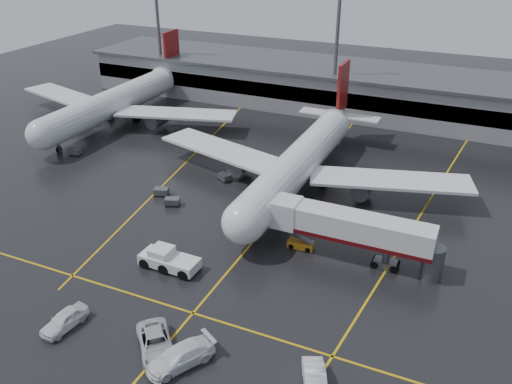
% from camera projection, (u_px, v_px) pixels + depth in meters
% --- Properties ---
extents(ground, '(220.00, 220.00, 0.00)m').
position_uv_depth(ground, '(276.00, 215.00, 72.01)').
color(ground, black).
rests_on(ground, ground).
extents(apron_line_centre, '(0.25, 90.00, 0.02)m').
position_uv_depth(apron_line_centre, '(276.00, 215.00, 72.00)').
color(apron_line_centre, gold).
rests_on(apron_line_centre, ground).
extents(apron_line_stop, '(60.00, 0.25, 0.02)m').
position_uv_depth(apron_line_stop, '(193.00, 313.00, 54.16)').
color(apron_line_stop, gold).
rests_on(apron_line_stop, ground).
extents(apron_line_left, '(9.99, 69.35, 0.02)m').
position_uv_depth(apron_line_left, '(186.00, 162.00, 87.41)').
color(apron_line_left, gold).
rests_on(apron_line_left, ground).
extents(apron_line_right, '(7.57, 69.64, 0.02)m').
position_uv_depth(apron_line_right, '(424.00, 209.00, 73.55)').
color(apron_line_right, gold).
rests_on(apron_line_right, ground).
extents(terminal, '(122.00, 19.00, 8.60)m').
position_uv_depth(terminal, '(366.00, 90.00, 108.91)').
color(terminal, gray).
rests_on(terminal, ground).
extents(light_mast_left, '(3.00, 1.20, 25.45)m').
position_uv_depth(light_mast_left, '(158.00, 27.00, 115.88)').
color(light_mast_left, '#595B60').
rests_on(light_mast_left, ground).
extents(light_mast_mid, '(3.00, 1.20, 25.45)m').
position_uv_depth(light_mast_mid, '(337.00, 43.00, 101.28)').
color(light_mast_mid, '#595B60').
rests_on(light_mast_mid, ground).
extents(main_airliner, '(48.80, 45.60, 14.10)m').
position_uv_depth(main_airliner, '(301.00, 160.00, 77.95)').
color(main_airliner, silver).
rests_on(main_airliner, ground).
extents(second_airliner, '(48.80, 45.60, 14.10)m').
position_uv_depth(second_airliner, '(117.00, 101.00, 103.01)').
color(second_airliner, silver).
rests_on(second_airliner, ground).
extents(jet_bridge, '(19.90, 3.40, 6.05)m').
position_uv_depth(jet_bridge, '(352.00, 230.00, 61.01)').
color(jet_bridge, silver).
rests_on(jet_bridge, ground).
extents(pushback_tractor, '(6.98, 3.08, 2.48)m').
position_uv_depth(pushback_tractor, '(168.00, 260.00, 60.84)').
color(pushback_tractor, silver).
rests_on(pushback_tractor, ground).
extents(belt_loader, '(3.20, 1.59, 2.00)m').
position_uv_depth(belt_loader, '(301.00, 244.00, 64.70)').
color(belt_loader, '#C37D17').
rests_on(belt_loader, ground).
extents(service_van_a, '(6.52, 6.72, 1.78)m').
position_uv_depth(service_van_a, '(156.00, 343.00, 49.10)').
color(service_van_a, silver).
rests_on(service_van_a, ground).
extents(service_van_b, '(5.48, 6.88, 1.87)m').
position_uv_depth(service_van_b, '(180.00, 356.00, 47.57)').
color(service_van_b, white).
rests_on(service_van_b, ground).
extents(service_van_c, '(3.89, 5.55, 1.74)m').
position_uv_depth(service_van_c, '(315.00, 382.00, 45.04)').
color(service_van_c, white).
rests_on(service_van_c, ground).
extents(service_van_d, '(2.59, 5.27, 1.73)m').
position_uv_depth(service_van_d, '(64.00, 320.00, 51.96)').
color(service_van_d, white).
rests_on(service_van_d, ground).
extents(baggage_cart_a, '(2.34, 1.96, 1.12)m').
position_uv_depth(baggage_cart_a, '(172.00, 201.00, 74.16)').
color(baggage_cart_a, '#595B60').
rests_on(baggage_cart_a, ground).
extents(baggage_cart_b, '(2.29, 1.83, 1.12)m').
position_uv_depth(baggage_cart_b, '(161.00, 191.00, 76.83)').
color(baggage_cart_b, '#595B60').
rests_on(baggage_cart_b, ground).
extents(baggage_cart_c, '(2.38, 2.09, 1.12)m').
position_uv_depth(baggage_cart_c, '(224.00, 177.00, 81.22)').
color(baggage_cart_c, '#595B60').
rests_on(baggage_cart_c, ground).
extents(baggage_cart_d, '(2.11, 1.48, 1.12)m').
position_uv_depth(baggage_cart_d, '(53.00, 135.00, 96.91)').
color(baggage_cart_d, '#595B60').
rests_on(baggage_cart_d, ground).
extents(baggage_cart_e, '(2.18, 1.60, 1.12)m').
position_uv_depth(baggage_cart_e, '(75.00, 151.00, 89.95)').
color(baggage_cart_e, '#595B60').
rests_on(baggage_cart_e, ground).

